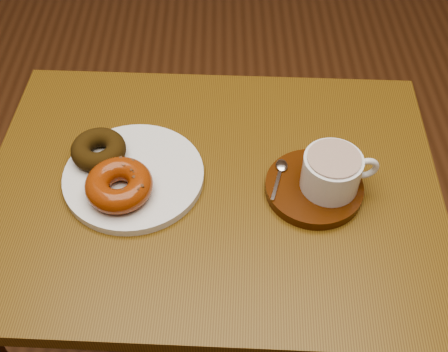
{
  "coord_description": "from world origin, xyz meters",
  "views": [
    {
      "loc": [
        0.23,
        -0.63,
        1.44
      ],
      "look_at": [
        0.23,
        -0.03,
        0.74
      ],
      "focal_mm": 45.0,
      "sensor_mm": 36.0,
      "label": 1
    }
  ],
  "objects_px": {
    "donut_plate": "(134,176)",
    "cafe_table": "(213,224)",
    "saucer": "(314,188)",
    "coffee_cup": "(332,172)"
  },
  "relations": [
    {
      "from": "donut_plate",
      "to": "saucer",
      "type": "height_order",
      "value": "saucer"
    },
    {
      "from": "coffee_cup",
      "to": "donut_plate",
      "type": "bearing_deg",
      "value": 168.83
    },
    {
      "from": "donut_plate",
      "to": "coffee_cup",
      "type": "relative_size",
      "value": 1.89
    },
    {
      "from": "donut_plate",
      "to": "cafe_table",
      "type": "bearing_deg",
      "value": -4.98
    },
    {
      "from": "cafe_table",
      "to": "coffee_cup",
      "type": "relative_size",
      "value": 6.34
    },
    {
      "from": "cafe_table",
      "to": "donut_plate",
      "type": "height_order",
      "value": "donut_plate"
    },
    {
      "from": "saucer",
      "to": "coffee_cup",
      "type": "height_order",
      "value": "coffee_cup"
    },
    {
      "from": "cafe_table",
      "to": "saucer",
      "type": "height_order",
      "value": "saucer"
    },
    {
      "from": "saucer",
      "to": "coffee_cup",
      "type": "relative_size",
      "value": 1.29
    },
    {
      "from": "cafe_table",
      "to": "saucer",
      "type": "bearing_deg",
      "value": -2.76
    }
  ]
}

